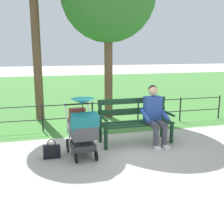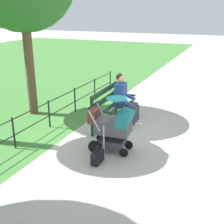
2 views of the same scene
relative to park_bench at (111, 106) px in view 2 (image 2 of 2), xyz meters
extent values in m
plane|color=#ADA89E|center=(0.69, 0.12, -0.53)|extent=(60.00, 60.00, 0.00)
cube|color=#193D23|center=(0.00, -0.06, -0.08)|extent=(1.60, 0.14, 0.04)
cube|color=#193D23|center=(0.00, 0.12, -0.08)|extent=(1.60, 0.14, 0.04)
cube|color=#193D23|center=(-0.01, 0.30, -0.08)|extent=(1.60, 0.14, 0.04)
cube|color=#193D23|center=(0.00, -0.16, 0.14)|extent=(1.60, 0.07, 0.12)
cube|color=#193D23|center=(0.00, -0.16, 0.37)|extent=(1.60, 0.07, 0.12)
cylinder|color=#193D23|center=(-0.76, 0.30, -0.30)|extent=(0.08, 0.08, 0.45)
cylinder|color=#193D23|center=(-0.75, -0.18, -0.05)|extent=(0.08, 0.08, 0.95)
cube|color=#193D23|center=(-0.75, 0.10, 0.10)|extent=(0.06, 0.56, 0.04)
cylinder|color=#193D23|center=(0.74, 0.33, -0.30)|extent=(0.08, 0.08, 0.45)
cylinder|color=#193D23|center=(0.75, -0.15, -0.05)|extent=(0.08, 0.08, 0.95)
cube|color=#193D23|center=(0.75, 0.13, 0.10)|extent=(0.06, 0.56, 0.04)
cylinder|color=#42424C|center=(-0.47, 0.33, -0.06)|extent=(0.15, 0.40, 0.14)
cylinder|color=#42424C|center=(-0.27, 0.34, -0.06)|extent=(0.15, 0.40, 0.14)
cylinder|color=#42424C|center=(-0.48, 0.53, -0.29)|extent=(0.11, 0.11, 0.47)
cylinder|color=#42424C|center=(-0.28, 0.54, -0.29)|extent=(0.11, 0.11, 0.47)
cube|color=silver|center=(-0.48, 0.61, -0.49)|extent=(0.11, 0.22, 0.07)
cube|color=silver|center=(-0.28, 0.62, -0.49)|extent=(0.11, 0.22, 0.07)
cube|color=#284793|center=(-0.37, 0.12, 0.22)|extent=(0.37, 0.23, 0.56)
cylinder|color=#284793|center=(-0.59, 0.23, 0.12)|extent=(0.10, 0.43, 0.23)
cylinder|color=#284793|center=(-0.15, 0.24, 0.12)|extent=(0.10, 0.43, 0.23)
sphere|color=tan|center=(-0.37, 0.12, 0.62)|extent=(0.20, 0.20, 0.20)
sphere|color=black|center=(-0.36, 0.09, 0.65)|extent=(0.19, 0.19, 0.19)
cylinder|color=black|center=(1.06, 0.25, -0.39)|extent=(0.05, 0.28, 0.28)
cylinder|color=black|center=(1.52, 0.29, -0.39)|extent=(0.05, 0.28, 0.28)
cylinder|color=black|center=(1.05, 0.86, -0.44)|extent=(0.04, 0.18, 0.18)
cylinder|color=black|center=(1.43, 0.88, -0.44)|extent=(0.04, 0.18, 0.18)
cube|color=#38383D|center=(1.27, 0.57, -0.31)|extent=(0.46, 0.55, 0.12)
cylinder|color=silver|center=(1.04, 0.45, -0.20)|extent=(0.03, 0.03, 0.65)
cylinder|color=silver|center=(1.50, 0.49, -0.20)|extent=(0.03, 0.03, 0.65)
cube|color=#47474C|center=(1.26, 0.59, 0.02)|extent=(0.51, 0.71, 0.28)
cube|color=#19727A|center=(1.25, 0.83, 0.22)|extent=(0.50, 0.34, 0.33)
cylinder|color=black|center=(1.30, 0.15, 0.42)|extent=(0.52, 0.07, 0.03)
cylinder|color=silver|center=(1.06, 0.23, 0.22)|extent=(0.05, 0.30, 0.49)
cylinder|color=silver|center=(1.52, 0.27, 0.22)|extent=(0.05, 0.30, 0.49)
cone|color=#19727A|center=(1.26, 0.67, 0.57)|extent=(0.47, 0.47, 0.10)
cylinder|color=black|center=(1.26, 0.67, 0.39)|extent=(0.01, 0.01, 0.30)
cube|color=brown|center=(1.29, 0.17, 0.20)|extent=(0.33, 0.18, 0.28)
cube|color=black|center=(1.85, 0.51, -0.41)|extent=(0.32, 0.14, 0.24)
torus|color=black|center=(1.85, 0.51, -0.24)|extent=(0.16, 0.02, 0.16)
cylinder|color=black|center=(-3.13, -1.37, -0.18)|extent=(0.04, 0.04, 0.70)
cylinder|color=black|center=(-1.86, -1.37, -0.18)|extent=(0.04, 0.04, 0.70)
cylinder|color=black|center=(-0.58, -1.37, -0.18)|extent=(0.04, 0.04, 0.70)
cylinder|color=black|center=(0.69, -1.37, -0.18)|extent=(0.04, 0.04, 0.70)
cylinder|color=black|center=(1.97, -1.37, -0.18)|extent=(0.04, 0.04, 0.70)
cylinder|color=black|center=(0.69, -1.37, 0.12)|extent=(7.65, 0.02, 0.02)
cylinder|color=black|center=(0.69, -1.37, -0.23)|extent=(7.65, 0.02, 0.02)
cylinder|color=brown|center=(0.00, -2.38, 0.78)|extent=(0.24, 0.24, 2.61)
camera|label=1|loc=(2.03, 5.66, 1.50)|focal=44.87mm
camera|label=2|loc=(6.27, 2.68, 2.26)|focal=46.51mm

